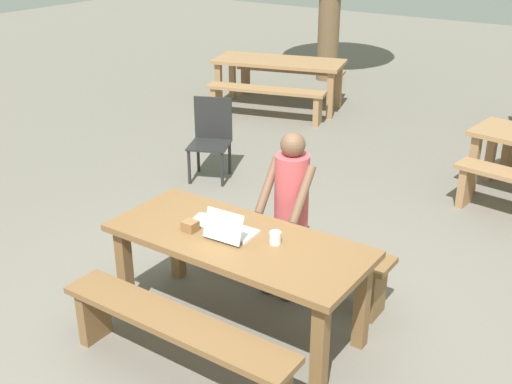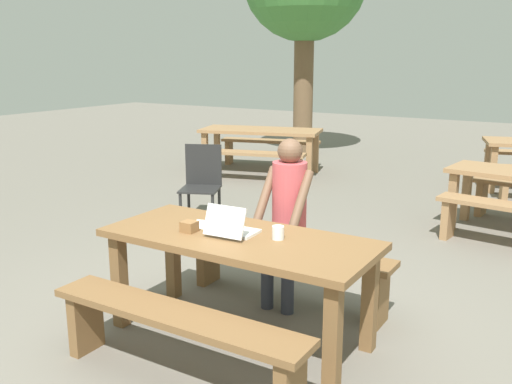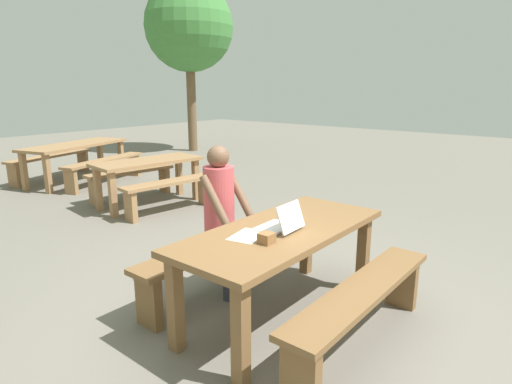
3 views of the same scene
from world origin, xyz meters
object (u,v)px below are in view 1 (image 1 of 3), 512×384
Objects in this scene: picnic_table_front at (238,251)px; coffee_mug at (275,238)px; laptop at (230,230)px; plastic_chair at (211,137)px; small_pouch at (190,226)px; person_seated at (289,203)px; picnic_table_rear at (279,67)px.

coffee_mug reaches higher than picnic_table_front.
plastic_chair is (-1.92, 2.23, -0.33)m from laptop.
small_pouch is at bearing -162.27° from picnic_table_front.
coffee_mug is at bearing -166.35° from laptop.
coffee_mug is 0.10× the size of plastic_chair.
plastic_chair is (-1.96, 2.21, -0.16)m from picnic_table_front.
picnic_table_front is at bearing 17.73° from small_pouch.
person_seated is at bearing 113.08° from coffee_mug.
coffee_mug is 0.04× the size of picnic_table_rear.
laptop is at bearing -72.85° from plastic_chair.
laptop is 0.33m from coffee_mug.
person_seated reaches higher than laptop.
plastic_chair is at bearing 125.08° from small_pouch.
person_seated reaches higher than coffee_mug.
picnic_table_rear is (-2.84, 4.35, -0.13)m from person_seated.
plastic_chair is at bearing -88.54° from picnic_table_rear.
person_seated reaches higher than picnic_table_front.
small_pouch is (-0.29, -0.09, -0.02)m from laptop.
picnic_table_rear is (-2.48, 5.11, -0.15)m from small_pouch.
picnic_table_front is 2.96m from plastic_chair.
laptop reaches higher than small_pouch.
coffee_mug is (0.27, 0.07, 0.16)m from picnic_table_front.
small_pouch reaches higher than picnic_table_rear.
small_pouch is 0.08× the size of person_seated.
picnic_table_front is 0.32m from coffee_mug.
picnic_table_front is 18.62× the size of small_pouch.
picnic_table_front is at bearing -165.43° from coffee_mug.
picnic_table_rear is at bearing 121.99° from coffee_mug.
plastic_chair is at bearing -51.84° from laptop.
small_pouch is 0.11× the size of plastic_chair.
coffee_mug reaches higher than picnic_table_rear.
plastic_chair is at bearing 131.65° from picnic_table_front.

